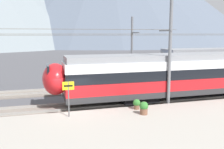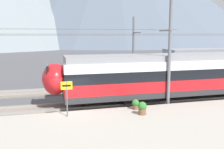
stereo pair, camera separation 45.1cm
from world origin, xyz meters
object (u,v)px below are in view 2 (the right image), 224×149
at_px(catenary_mast_mid, 169,52).
at_px(potted_plant_by_shelter, 142,108).
at_px(platform_sign, 67,91).
at_px(potted_plant_platform_edge, 136,104).
at_px(catenary_mast_far_side, 134,49).

bearing_deg(catenary_mast_mid, potted_plant_by_shelter, -141.48).
relative_size(platform_sign, potted_plant_platform_edge, 3.19).
distance_m(catenary_mast_far_side, potted_plant_by_shelter, 12.24).
bearing_deg(catenary_mast_mid, platform_sign, -168.88).
xyz_separation_m(catenary_mast_mid, catenary_mast_far_side, (0.54, 9.07, -0.36)).
bearing_deg(platform_sign, potted_plant_by_shelter, -10.25).
relative_size(platform_sign, potted_plant_by_shelter, 2.64).
xyz_separation_m(catenary_mast_mid, potted_plant_platform_edge, (-2.91, -1.13, -3.39)).
height_order(catenary_mast_mid, platform_sign, catenary_mast_mid).
distance_m(catenary_mast_mid, potted_plant_platform_edge, 4.61).
height_order(catenary_mast_mid, potted_plant_by_shelter, catenary_mast_mid).
bearing_deg(potted_plant_by_shelter, potted_plant_platform_edge, 91.01).
relative_size(catenary_mast_mid, potted_plant_platform_edge, 64.15).
bearing_deg(potted_plant_platform_edge, platform_sign, -175.67).
distance_m(catenary_mast_mid, potted_plant_by_shelter, 4.97).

